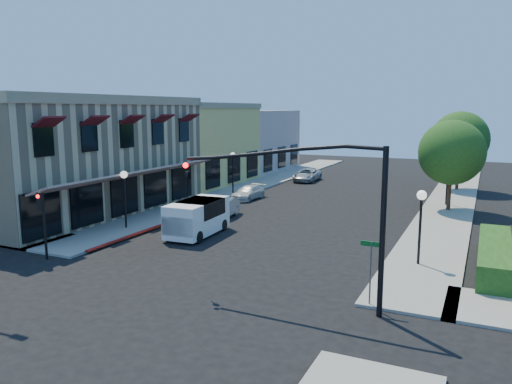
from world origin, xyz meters
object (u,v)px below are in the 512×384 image
at_px(street_tree_b, 460,140).
at_px(parked_car_c, 248,193).
at_px(lamppost_right_near, 421,208).
at_px(parked_car_a, 212,213).
at_px(lamppost_left_far, 233,162).
at_px(street_tree_a, 452,153).
at_px(parked_car_d, 307,175).
at_px(lamppost_right_far, 448,170).
at_px(secondary_signal, 42,213).
at_px(white_van, 197,216).
at_px(parked_car_b, 221,209).
at_px(lamppost_left_near, 124,185).
at_px(signal_mast_arm, 323,198).
at_px(street_name_sign, 371,263).

xyz_separation_m(street_tree_b, parked_car_c, (-15.00, -11.74, -4.00)).
height_order(lamppost_right_near, parked_car_a, lamppost_right_near).
distance_m(lamppost_left_far, lamppost_right_near, 22.02).
bearing_deg(parked_car_a, street_tree_a, 32.55).
height_order(parked_car_a, parked_car_d, parked_car_d).
bearing_deg(lamppost_right_near, lamppost_right_far, 90.00).
xyz_separation_m(secondary_signal, white_van, (4.18, 7.17, -1.16)).
bearing_deg(street_tree_b, secondary_signal, -118.77).
relative_size(lamppost_right_near, parked_car_c, 0.95).
bearing_deg(parked_car_d, lamppost_right_near, -62.56).
distance_m(lamppost_right_far, parked_car_d, 16.07).
bearing_deg(lamppost_right_far, parked_car_b, -140.97).
bearing_deg(street_tree_a, parked_car_d, 144.60).
relative_size(street_tree_b, lamppost_right_near, 1.97).
bearing_deg(street_tree_a, street_tree_b, 90.00).
height_order(parked_car_b, parked_car_c, parked_car_b).
relative_size(street_tree_b, parked_car_a, 2.00).
height_order(secondary_signal, parked_car_b, secondary_signal).
height_order(street_tree_a, lamppost_left_near, street_tree_a).
distance_m(lamppost_right_near, parked_car_b, 14.44).
distance_m(lamppost_right_near, parked_car_d, 27.75).
bearing_deg(parked_car_a, secondary_signal, -110.58).
relative_size(lamppost_right_far, parked_car_c, 0.95).
bearing_deg(lamppost_right_near, lamppost_left_far, 140.53).
bearing_deg(signal_mast_arm, parked_car_c, 122.73).
height_order(street_name_sign, lamppost_left_far, lamppost_left_far).
bearing_deg(street_name_sign, lamppost_right_far, 87.37).
bearing_deg(lamppost_right_near, street_tree_a, 88.77).
relative_size(lamppost_left_near, parked_car_c, 0.95).
bearing_deg(parked_car_a, lamppost_right_far, 38.29).
xyz_separation_m(street_tree_a, street_tree_b, (0.00, 10.00, 0.35)).
height_order(lamppost_right_far, parked_car_a, lamppost_right_far).
relative_size(lamppost_right_far, parked_car_a, 1.02).
height_order(signal_mast_arm, white_van, signal_mast_arm).
distance_m(lamppost_left_near, parked_car_d, 24.31).
xyz_separation_m(street_tree_b, parked_car_a, (-13.60, -20.00, -3.95)).
bearing_deg(secondary_signal, lamppost_left_near, 94.34).
distance_m(white_van, parked_car_a, 3.61).
bearing_deg(white_van, lamppost_left_far, 109.22).
bearing_deg(lamppost_left_near, white_van, 7.01).
relative_size(lamppost_left_near, parked_car_a, 1.02).
bearing_deg(secondary_signal, parked_car_b, 74.84).
bearing_deg(secondary_signal, street_tree_b, 61.23).
xyz_separation_m(street_tree_b, signal_mast_arm, (-2.94, -30.50, -0.46)).
bearing_deg(lamppost_left_far, parked_car_d, 72.12).
xyz_separation_m(parked_car_a, parked_car_b, (0.00, 1.22, 0.05)).
height_order(lamppost_left_near, parked_car_a, lamppost_left_near).
distance_m(signal_mast_arm, lamppost_right_far, 22.70).
bearing_deg(parked_car_d, street_tree_a, -37.80).
height_order(signal_mast_arm, parked_car_b, signal_mast_arm).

